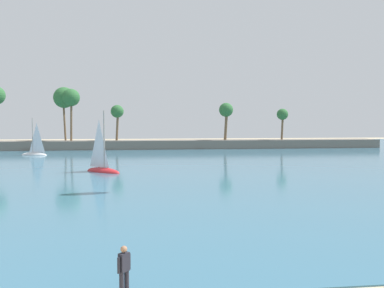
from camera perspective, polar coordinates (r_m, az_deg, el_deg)
sea at (r=68.24m, az=-7.87°, el=-1.54°), size 220.00×110.96×0.06m
palm_headland at (r=83.49m, az=-8.80°, el=0.88°), size 102.11×6.00×12.42m
person_at_waterline at (r=13.53m, az=-9.45°, el=-16.94°), size 0.40×0.43×1.67m
sailboat_near_shore at (r=71.96m, az=-21.07°, el=-0.98°), size 4.73×2.81×6.58m
sailboat_mid_bay at (r=45.73m, az=-12.39°, el=-3.01°), size 4.60×4.50×7.18m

